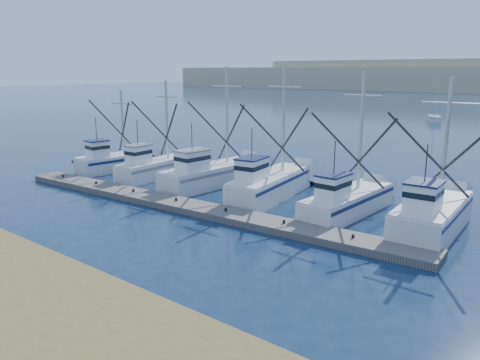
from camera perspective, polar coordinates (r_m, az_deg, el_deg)
name	(u,v)px	position (r m, az deg, el deg)	size (l,w,h in m)	color
ground	(192,267)	(21.56, -5.91, -10.51)	(500.00, 500.00, 0.00)	#0C1E38
floating_dock	(188,206)	(29.98, -6.36, -3.21)	(30.60, 2.04, 0.41)	#68635D
trawler_fleet	(248,182)	(32.90, 1.02, -0.29)	(30.09, 9.46, 9.03)	silver
sailboat_far	(434,119)	(87.53, 22.59, 6.89)	(3.73, 5.93, 8.10)	silver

